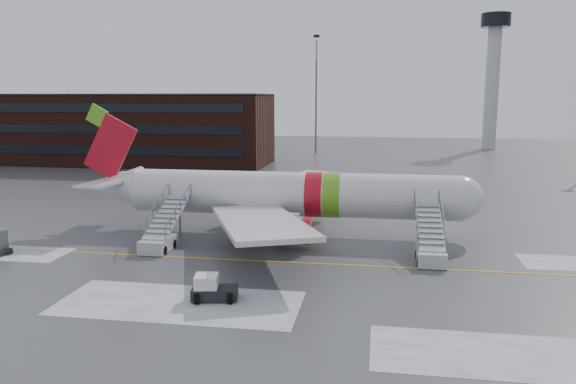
% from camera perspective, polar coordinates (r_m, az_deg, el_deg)
% --- Properties ---
extents(ground, '(260.00, 260.00, 0.00)m').
position_cam_1_polar(ground, '(41.47, 1.71, -6.83)').
color(ground, '#494C4F').
rests_on(ground, ground).
extents(airliner, '(35.03, 32.97, 11.18)m').
position_cam_1_polar(airliner, '(48.53, -0.73, -0.26)').
color(airliner, silver).
rests_on(airliner, ground).
extents(airstair_fwd, '(2.05, 7.70, 3.48)m').
position_cam_1_polar(airstair_fwd, '(42.12, 14.25, -5.37)').
color(airstair_fwd, '#AFB2B7').
rests_on(airstair_fwd, ground).
extents(airstair_aft, '(2.05, 7.70, 3.48)m').
position_cam_1_polar(airstair_aft, '(45.13, -12.76, -4.31)').
color(airstair_aft, '#B0B2B8').
rests_on(airstair_aft, ground).
extents(pushback_tug, '(2.87, 2.35, 1.52)m').
position_cam_1_polar(pushback_tug, '(33.58, -7.75, -9.73)').
color(pushback_tug, black).
rests_on(pushback_tug, ground).
extents(terminal_building, '(62.00, 16.11, 12.30)m').
position_cam_1_polar(terminal_building, '(107.06, -18.84, 6.15)').
color(terminal_building, '#3F1E16').
rests_on(terminal_building, ground).
extents(control_tower, '(6.40, 6.40, 30.00)m').
position_cam_1_polar(control_tower, '(136.89, 20.12, 11.99)').
color(control_tower, '#B2B5BA').
rests_on(control_tower, ground).
extents(light_mast_far_n, '(1.20, 1.20, 24.25)m').
position_cam_1_polar(light_mast_far_n, '(118.19, 2.88, 10.63)').
color(light_mast_far_n, '#595B60').
rests_on(light_mast_far_n, ground).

